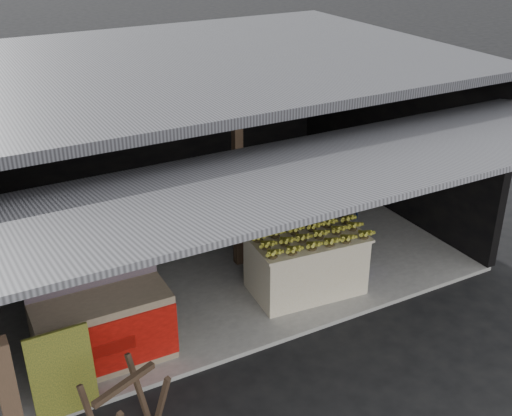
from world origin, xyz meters
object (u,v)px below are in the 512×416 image
sawhorse (126,403)px  plastic_chair (341,190)px  banana_table (306,263)px  neighbor_stall (103,327)px  water_barrel (349,254)px  white_crate (278,231)px

sawhorse → plastic_chair: plastic_chair is taller
banana_table → sawhorse: (-2.99, -1.39, -0.02)m
neighbor_stall → sawhorse: neighbor_stall is taller
water_barrel → neighbor_stall: bearing=-174.6°
white_crate → plastic_chair: bearing=28.1°
plastic_chair → neighbor_stall: bearing=-170.3°
water_barrel → plastic_chair: bearing=59.2°
plastic_chair → sawhorse: bearing=-159.0°
white_crate → plastic_chair: 1.78m
white_crate → neighbor_stall: 3.12m
banana_table → neighbor_stall: 2.86m
white_crate → banana_table: bearing=-91.1°
banana_table → neighbor_stall: neighbor_stall is taller
neighbor_stall → plastic_chair: bearing=22.1°
banana_table → water_barrel: (0.87, 0.19, -0.20)m
banana_table → white_crate: size_ratio=1.72×
banana_table → white_crate: (0.09, 0.89, 0.05)m
banana_table → water_barrel: size_ratio=3.58×
water_barrel → sawhorse: bearing=-157.7°
neighbor_stall → sawhorse: size_ratio=1.86×
white_crate → plastic_chair: size_ratio=1.08×
white_crate → neighbor_stall: size_ratio=0.59×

